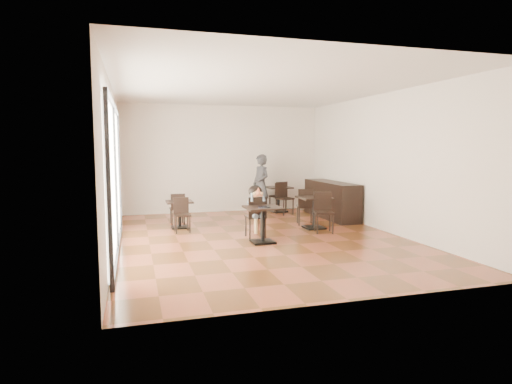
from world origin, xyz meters
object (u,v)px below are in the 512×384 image
object	(u,v)px
child_chair	(255,217)
chair_left_b	(182,215)
child	(255,212)
chair_back_a	(278,196)
chair_left_a	(177,209)
child_table	(263,225)
cafe_table_mid	(314,213)
chair_mid_b	(324,213)
chair_back_b	(285,199)
cafe_table_left	(180,214)
cafe_table_back	(278,199)
adult_patron	(261,184)
chair_mid_a	(305,206)

from	to	relation	value
child_chair	chair_left_b	distance (m)	1.78
child	chair_back_a	world-z (taller)	child
chair_left_a	chair_left_b	size ratio (longest dim) A/B	1.00
child_table	cafe_table_mid	xyz separation A→B (m)	(1.65, 1.15, 0.01)
child_chair	chair_back_a	distance (m)	3.82
child	chair_mid_b	xyz separation A→B (m)	(1.65, 0.05, -0.10)
child	chair_back_a	bearing A→B (deg)	63.64
chair_back_b	child_chair	bearing A→B (deg)	-139.48
chair_back_b	child	bearing A→B (deg)	-139.48
chair_back_a	chair_back_b	distance (m)	0.60
child	cafe_table_left	size ratio (longest dim) A/B	1.72
chair_left_a	chair_back_a	world-z (taller)	chair_back_a
cafe_table_back	chair_left_b	size ratio (longest dim) A/B	0.96
chair_left_b	cafe_table_back	bearing A→B (deg)	34.96
adult_patron	chair_back_b	world-z (taller)	adult_patron
child_table	cafe_table_left	xyz separation A→B (m)	(-1.47, 2.11, -0.04)
adult_patron	cafe_table_back	bearing A→B (deg)	96.30
cafe_table_left	adult_patron	bearing A→B (deg)	31.07
child_chair	chair_mid_b	size ratio (longest dim) A/B	0.98
chair_mid_a	child_table	bearing A→B (deg)	60.39
cafe_table_left	chair_back_a	size ratio (longest dim) A/B	0.72
cafe_table_left	chair_back_a	xyz separation A→B (m)	(3.17, 1.87, 0.13)
cafe_table_mid	chair_left_b	world-z (taller)	chair_left_b
adult_patron	chair_left_b	distance (m)	3.29
child_table	chair_mid_a	world-z (taller)	chair_mid_a
chair_left_b	cafe_table_left	bearing A→B (deg)	88.20
cafe_table_back	chair_left_b	distance (m)	3.95
chair_mid_b	chair_back_b	size ratio (longest dim) A/B	1.00
cafe_table_mid	chair_mid_a	xyz separation A→B (m)	(0.00, 0.55, 0.08)
chair_back_a	chair_back_b	xyz separation A→B (m)	(0.00, -0.60, 0.00)
child_chair	chair_mid_b	distance (m)	1.65
adult_patron	cafe_table_back	xyz separation A→B (m)	(0.65, 0.30, -0.49)
cafe_table_back	chair_mid_a	size ratio (longest dim) A/B	0.83
cafe_table_left	child	bearing A→B (deg)	-46.73
child_table	adult_patron	distance (m)	3.81
child_table	chair_back_a	distance (m)	4.33
chair_left_a	chair_left_b	distance (m)	1.10
child	cafe_table_mid	bearing A→B (deg)	20.02
chair_mid_a	chair_mid_b	xyz separation A→B (m)	(0.00, -1.10, 0.00)
chair_left_b	cafe_table_mid	bearing A→B (deg)	-9.28
chair_mid_a	chair_left_a	xyz separation A→B (m)	(-3.12, 0.96, -0.06)
chair_left_b	chair_back_b	size ratio (longest dim) A/B	0.86
adult_patron	cafe_table_mid	distance (m)	2.59
child_chair	adult_patron	world-z (taller)	adult_patron
cafe_table_left	cafe_table_back	distance (m)	3.65
adult_patron	cafe_table_left	distance (m)	2.99
chair_mid_a	chair_back_b	bearing A→B (deg)	-77.26
cafe_table_mid	chair_back_b	world-z (taller)	chair_back_b
child_table	chair_left_b	world-z (taller)	chair_left_b
adult_patron	chair_back_b	size ratio (longest dim) A/B	1.90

